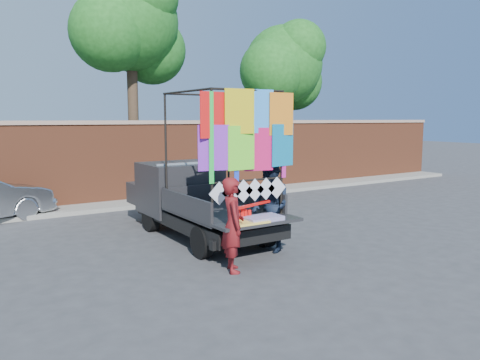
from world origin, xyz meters
TOP-DOWN VIEW (x-y plane):
  - ground at (0.00, 0.00)m, footprint 90.00×90.00m
  - brick_wall at (0.00, 7.00)m, footprint 30.00×0.45m
  - curb at (0.00, 6.30)m, footprint 30.00×1.20m
  - tree_mid at (1.02, 8.12)m, footprint 4.20×3.30m
  - tree_right at (7.52, 8.12)m, footprint 4.20×3.30m
  - pickup_truck at (0.17, 2.30)m, footprint 2.03×5.09m
  - woman at (-0.48, -0.69)m, footprint 0.59×0.71m
  - man at (0.83, -0.00)m, footprint 0.74×0.93m
  - streamer_bundle at (0.06, -0.36)m, footprint 1.00×0.37m

SIDE VIEW (x-z plane):
  - ground at x=0.00m, z-range 0.00..0.00m
  - curb at x=0.00m, z-range 0.00..0.12m
  - pickup_truck at x=0.17m, z-range -0.79..2.41m
  - woman at x=-0.48m, z-range 0.00..1.66m
  - streamer_bundle at x=0.06m, z-range 0.50..1.21m
  - man at x=0.83m, z-range 0.00..1.84m
  - brick_wall at x=0.00m, z-range 0.02..2.63m
  - tree_right at x=7.52m, z-range 1.44..8.06m
  - tree_mid at x=1.02m, z-range 1.83..9.56m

